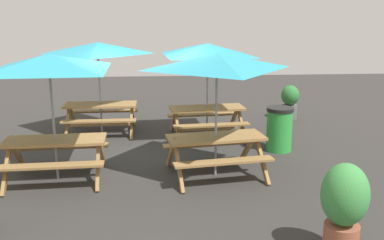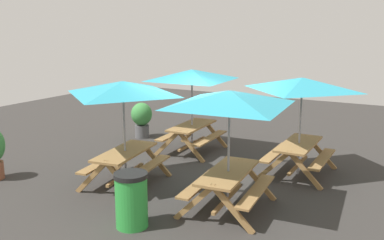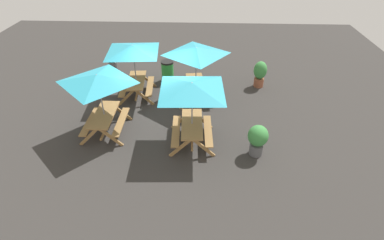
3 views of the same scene
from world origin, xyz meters
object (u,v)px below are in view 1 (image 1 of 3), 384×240
picnic_table_0 (208,57)px  trash_bin_green (279,129)px  picnic_table_3 (217,70)px  potted_plant_0 (290,101)px  picnic_table_1 (49,72)px  potted_plant_2 (344,204)px  picnic_table_2 (98,55)px

picnic_table_0 → trash_bin_green: picnic_table_0 is taller
picnic_table_3 → potted_plant_0: (2.75, 4.30, -1.47)m
picnic_table_3 → picnic_table_1: bearing=170.8°
picnic_table_1 → trash_bin_green: (4.55, 1.34, -1.49)m
trash_bin_green → potted_plant_0: size_ratio=1.01×
picnic_table_0 → picnic_table_3: 2.54m
picnic_table_1 → potted_plant_2: picnic_table_1 is taller
picnic_table_2 → picnic_table_3: size_ratio=1.00×
potted_plant_2 → trash_bin_green: bearing=84.8°
potted_plant_2 → picnic_table_2: bearing=121.9°
picnic_table_0 → potted_plant_2: picnic_table_0 is taller
picnic_table_3 → trash_bin_green: 2.59m
picnic_table_3 → potted_plant_2: size_ratio=1.93×
trash_bin_green → picnic_table_1: bearing=-163.6°
picnic_table_0 → picnic_table_3: size_ratio=1.21×
picnic_table_1 → picnic_table_2: same height
picnic_table_0 → trash_bin_green: (1.48, -1.16, -1.49)m
picnic_table_0 → picnic_table_2: (-2.64, 0.62, 0.00)m
picnic_table_0 → trash_bin_green: 2.40m
picnic_table_0 → trash_bin_green: bearing=-43.1°
picnic_table_1 → picnic_table_2: (0.43, 3.11, 0.00)m
trash_bin_green → picnic_table_0: bearing=142.0°
picnic_table_3 → potted_plant_2: bearing=-75.1°
picnic_table_3 → potted_plant_2: picnic_table_3 is taller
picnic_table_1 → picnic_table_3: size_ratio=1.21×
picnic_table_1 → potted_plant_0: (5.69, 4.26, -1.47)m
picnic_table_1 → picnic_table_2: 3.14m
potted_plant_0 → potted_plant_2: potted_plant_2 is taller
picnic_table_1 → picnic_table_3: 2.94m
picnic_table_1 → potted_plant_2: 5.23m
picnic_table_1 → potted_plant_0: bearing=34.2°
picnic_table_1 → picnic_table_0: bearing=36.6°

